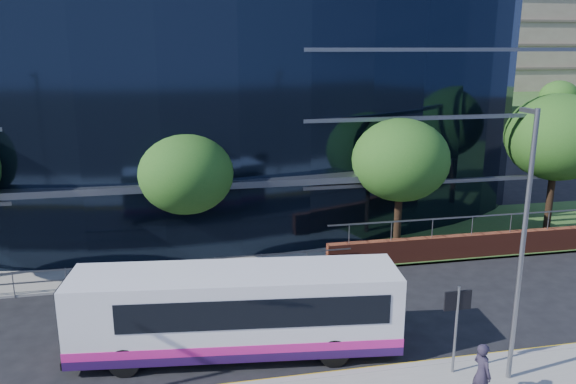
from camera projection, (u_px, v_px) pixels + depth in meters
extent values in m
plane|color=black|center=(296.00, 364.00, 17.72)|extent=(200.00, 200.00, 0.00)
cube|color=gray|center=(304.00, 380.00, 16.75)|extent=(80.00, 0.25, 0.16)
cube|color=gold|center=(302.00, 378.00, 16.96)|extent=(80.00, 0.08, 0.01)
cube|color=gold|center=(301.00, 375.00, 17.11)|extent=(80.00, 0.08, 0.01)
cube|color=gray|center=(126.00, 254.00, 26.98)|extent=(50.00, 8.00, 0.10)
cube|color=black|center=(163.00, 73.00, 37.71)|extent=(38.00, 16.00, 16.00)
cube|color=#595E66|center=(164.00, 186.00, 25.03)|extent=(22.00, 1.20, 0.30)
cube|color=slate|center=(65.00, 269.00, 22.55)|extent=(24.00, 0.05, 0.05)
cube|color=slate|center=(66.00, 280.00, 22.67)|extent=(24.00, 0.05, 0.05)
cylinder|color=slate|center=(67.00, 281.00, 22.68)|extent=(0.04, 0.04, 1.10)
cube|color=#2D511E|center=(437.00, 105.00, 76.53)|extent=(60.00, 42.00, 4.00)
cylinder|color=slate|center=(456.00, 330.00, 16.69)|extent=(0.08, 0.08, 2.80)
cube|color=black|center=(458.00, 300.00, 16.47)|extent=(0.85, 0.06, 0.60)
cylinder|color=black|center=(189.00, 233.00, 25.80)|extent=(0.36, 0.36, 2.86)
ellipsoid|color=#1B5016|center=(186.00, 174.00, 25.10)|extent=(4.29, 4.29, 3.65)
cylinder|color=black|center=(398.00, 221.00, 27.23)|extent=(0.36, 0.36, 3.08)
ellipsoid|color=#1B5016|center=(401.00, 160.00, 26.48)|extent=(4.62, 4.62, 3.93)
cylinder|color=black|center=(550.00, 201.00, 29.86)|extent=(0.36, 0.36, 3.52)
ellipsoid|color=#1B5016|center=(557.00, 137.00, 29.00)|extent=(5.28, 5.28, 4.49)
cylinder|color=black|center=(436.00, 126.00, 59.92)|extent=(0.36, 0.36, 3.08)
ellipsoid|color=#1B5016|center=(437.00, 98.00, 59.17)|extent=(4.62, 4.62, 3.93)
cylinder|color=black|center=(556.00, 121.00, 64.95)|extent=(0.36, 0.36, 2.86)
ellipsoid|color=#1B5016|center=(559.00, 97.00, 64.25)|extent=(4.29, 4.29, 3.65)
cylinder|color=slate|center=(522.00, 251.00, 15.76)|extent=(0.14, 0.14, 8.00)
cube|color=slate|center=(529.00, 111.00, 15.11)|extent=(0.15, 0.70, 0.12)
cube|color=silver|center=(236.00, 308.00, 18.01)|extent=(10.59, 3.54, 2.50)
cube|color=#2A1046|center=(237.00, 339.00, 18.29)|extent=(10.61, 3.59, 0.28)
cube|color=#CC1D81|center=(237.00, 331.00, 18.22)|extent=(10.61, 3.59, 0.28)
cube|color=black|center=(254.00, 297.00, 17.97)|extent=(8.53, 3.35, 0.94)
cube|color=black|center=(69.00, 311.00, 17.55)|extent=(0.31, 2.03, 1.46)
cube|color=black|center=(66.00, 286.00, 17.33)|extent=(0.32, 1.93, 0.38)
cube|color=yellow|center=(67.00, 283.00, 17.55)|extent=(0.16, 1.04, 0.21)
cube|color=black|center=(73.00, 348.00, 17.87)|extent=(0.36, 2.26, 0.23)
cylinder|color=black|center=(124.00, 362.00, 16.98)|extent=(0.97, 0.39, 0.94)
cylinder|color=black|center=(334.00, 352.00, 17.52)|extent=(0.97, 0.39, 0.94)
imported|color=#251F2F|center=(482.00, 373.00, 15.37)|extent=(0.52, 0.71, 1.78)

